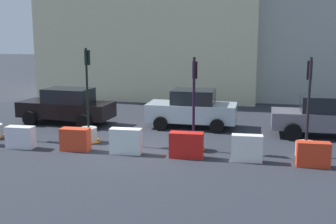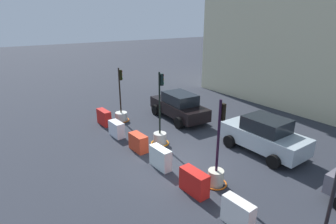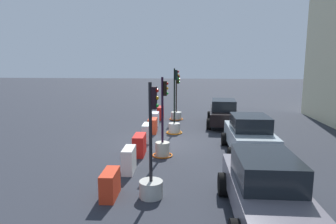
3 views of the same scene
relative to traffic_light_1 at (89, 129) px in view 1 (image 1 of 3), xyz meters
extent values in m
plane|color=#2B2F37|center=(1.98, -0.48, -0.52)|extent=(120.00, 120.00, 0.00)
cylinder|color=beige|center=(0.00, -0.01, -0.24)|extent=(0.64, 0.64, 0.57)
cylinder|color=black|center=(0.00, -0.01, 1.57)|extent=(0.08, 0.08, 3.04)
cube|color=black|center=(0.00, 0.10, 2.73)|extent=(0.18, 0.14, 0.56)
sphere|color=red|center=(0.00, 0.19, 2.91)|extent=(0.11, 0.11, 0.11)
sphere|color=orange|center=(0.00, 0.19, 2.73)|extent=(0.11, 0.11, 0.11)
sphere|color=green|center=(0.00, 0.19, 2.54)|extent=(0.11, 0.11, 0.11)
torus|color=orange|center=(0.00, -0.01, -0.49)|extent=(0.90, 0.90, 0.07)
cylinder|color=beige|center=(4.13, -0.24, -0.23)|extent=(0.60, 0.60, 0.59)
cylinder|color=black|center=(4.13, -0.24, 1.44)|extent=(0.10, 0.10, 2.75)
cube|color=black|center=(4.14, -0.12, 2.35)|extent=(0.18, 0.15, 0.60)
sphere|color=red|center=(4.15, -0.03, 2.56)|extent=(0.11, 0.11, 0.11)
sphere|color=orange|center=(4.15, -0.03, 2.35)|extent=(0.11, 0.11, 0.11)
sphere|color=green|center=(4.15, -0.03, 2.15)|extent=(0.11, 0.11, 0.11)
torus|color=orange|center=(4.13, -0.24, -0.49)|extent=(0.87, 0.87, 0.06)
cylinder|color=beige|center=(8.04, -0.16, -0.28)|extent=(0.70, 0.70, 0.50)
cylinder|color=black|center=(8.04, -0.16, 1.42)|extent=(0.10, 0.10, 2.89)
cube|color=black|center=(8.02, -0.05, 2.42)|extent=(0.19, 0.15, 0.63)
sphere|color=red|center=(8.01, 0.03, 2.63)|extent=(0.11, 0.11, 0.11)
sphere|color=orange|center=(8.01, 0.03, 2.42)|extent=(0.11, 0.11, 0.11)
sphere|color=green|center=(8.01, 0.03, 2.21)|extent=(0.11, 0.11, 0.11)
cube|color=white|center=(-2.10, -1.36, -0.12)|extent=(1.03, 0.50, 0.81)
cube|color=red|center=(0.00, -1.23, -0.12)|extent=(1.05, 0.51, 0.81)
cube|color=white|center=(1.91, -1.25, -0.07)|extent=(1.11, 0.44, 0.90)
cube|color=red|center=(4.06, -1.24, -0.09)|extent=(1.16, 0.51, 0.87)
cube|color=white|center=(6.08, -1.25, -0.08)|extent=(1.03, 0.43, 0.89)
cube|color=red|center=(8.15, -1.36, -0.13)|extent=(1.04, 0.46, 0.80)
cube|color=#A8B8C0|center=(3.45, 3.48, 0.16)|extent=(3.95, 1.75, 0.77)
cube|color=black|center=(3.52, 3.48, 0.86)|extent=(1.87, 1.52, 0.62)
cylinder|color=black|center=(4.66, 4.40, -0.22)|extent=(0.61, 0.29, 0.60)
cylinder|color=black|center=(4.68, 2.58, -0.22)|extent=(0.61, 0.29, 0.60)
cylinder|color=black|center=(2.22, 4.37, -0.22)|extent=(0.61, 0.29, 0.60)
cylinder|color=black|center=(2.25, 2.55, -0.22)|extent=(0.61, 0.29, 0.60)
cube|color=black|center=(-2.34, 2.93, 0.16)|extent=(4.45, 1.90, 0.70)
cube|color=black|center=(-2.20, 2.92, 0.82)|extent=(2.18, 1.56, 0.62)
cylinder|color=black|center=(-0.94, 3.70, -0.19)|extent=(0.68, 0.32, 0.67)
cylinder|color=black|center=(-1.05, 1.97, -0.19)|extent=(0.68, 0.32, 0.67)
cylinder|color=black|center=(-3.63, 3.88, -0.19)|extent=(0.68, 0.32, 0.67)
cylinder|color=black|center=(-3.75, 2.15, -0.19)|extent=(0.68, 0.32, 0.67)
cube|color=slate|center=(9.04, 2.84, 0.16)|extent=(4.29, 1.66, 0.69)
cube|color=black|center=(9.07, 2.84, 0.84)|extent=(2.07, 1.44, 0.66)
cylinder|color=black|center=(7.71, 3.69, -0.18)|extent=(0.69, 0.29, 0.69)
cylinder|color=black|center=(7.73, 1.96, -0.18)|extent=(0.69, 0.29, 0.69)
cube|color=beige|center=(-0.73, 13.81, 5.43)|extent=(13.67, 8.61, 11.91)
camera|label=1|loc=(6.53, -15.15, 3.68)|focal=46.05mm
camera|label=2|loc=(10.37, -6.83, 5.46)|focal=29.27mm
camera|label=3|loc=(16.12, 1.04, 3.39)|focal=31.50mm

